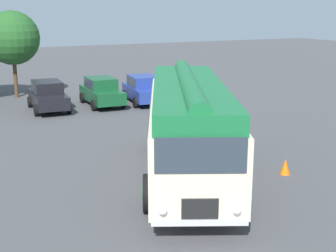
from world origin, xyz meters
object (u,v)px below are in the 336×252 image
at_px(car_mid_left, 102,91).
at_px(traffic_cone, 285,167).
at_px(car_near_left, 48,96).
at_px(vintage_bus, 188,121).
at_px(car_mid_right, 143,89).

bearing_deg(car_mid_left, traffic_cone, -83.38).
relative_size(car_near_left, car_mid_left, 1.00).
xyz_separation_m(vintage_bus, car_mid_right, (3.91, 12.50, -1.05)).
bearing_deg(vintage_bus, car_mid_right, 72.62).
height_order(car_near_left, car_mid_right, same).
distance_m(car_mid_left, car_mid_right, 2.59).
xyz_separation_m(car_mid_left, traffic_cone, (1.68, -14.48, -0.57)).
height_order(car_mid_left, car_mid_right, same).
distance_m(car_near_left, car_mid_left, 3.18).
xyz_separation_m(car_near_left, traffic_cone, (4.86, -14.55, -0.57)).
distance_m(car_near_left, traffic_cone, 15.35).
bearing_deg(car_mid_left, vintage_bus, -96.01).
xyz_separation_m(vintage_bus, traffic_cone, (3.04, -1.56, -1.62)).
height_order(car_mid_left, traffic_cone, car_mid_left).
distance_m(car_mid_right, traffic_cone, 14.10).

